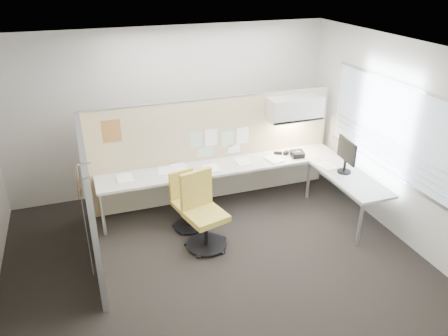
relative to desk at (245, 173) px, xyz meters
name	(u,v)px	position (x,y,z in m)	size (l,w,h in m)	color
floor	(212,256)	(-0.93, -1.13, -0.61)	(5.50, 4.50, 0.01)	black
ceiling	(209,51)	(-0.93, -1.13, 2.20)	(5.50, 4.50, 0.01)	white
wall_back	(170,111)	(-0.93, 1.12, 0.80)	(5.50, 0.02, 2.80)	beige
wall_front	(295,276)	(-0.93, -3.38, 0.80)	(5.50, 0.02, 2.80)	beige
wall_right	(392,138)	(1.82, -1.13, 0.80)	(0.02, 4.50, 2.80)	beige
window_pane	(393,128)	(1.79, -1.13, 0.95)	(0.01, 2.80, 1.30)	#99A4B1
partition_back	(213,150)	(-0.38, 0.47, 0.27)	(4.10, 0.06, 1.75)	tan
partition_left	(90,202)	(-2.43, -0.63, 0.27)	(0.06, 2.20, 1.75)	tan
desk	(245,173)	(0.00, 0.00, 0.00)	(4.00, 2.07, 0.73)	beige
overhead_bin	(295,109)	(0.97, 0.26, 0.91)	(0.90, 0.36, 0.38)	beige
task_light_strip	(294,121)	(0.97, 0.26, 0.70)	(0.60, 0.06, 0.02)	#FFEABF
pinned_papers	(219,141)	(-0.30, 0.44, 0.43)	(1.01, 0.00, 0.47)	#8CBF8C
poster	(111,131)	(-1.98, 0.44, 0.82)	(0.28, 0.00, 0.35)	orange
chair_left	(186,203)	(-1.06, -0.27, -0.19)	(0.49, 0.51, 0.88)	black
chair_right	(203,214)	(-0.96, -0.82, -0.09)	(0.62, 0.64, 1.09)	black
monitor	(346,154)	(1.37, -0.71, 0.44)	(0.21, 0.51, 0.54)	black
phone	(297,154)	(0.96, 0.05, 0.18)	(0.23, 0.21, 0.12)	black
stapler	(278,153)	(0.70, 0.25, 0.15)	(0.14, 0.04, 0.05)	black
tape_dispenser	(286,153)	(0.83, 0.20, 0.16)	(0.10, 0.06, 0.06)	black
coat_hook	(81,195)	(-2.51, -1.41, 0.81)	(0.18, 0.47, 1.41)	silver
paper_stack_0	(125,179)	(-1.89, 0.17, 0.14)	(0.23, 0.30, 0.03)	white
paper_stack_1	(166,171)	(-1.25, 0.22, 0.14)	(0.23, 0.30, 0.02)	white
paper_stack_2	(211,169)	(-0.55, 0.05, 0.15)	(0.23, 0.30, 0.04)	white
paper_stack_3	(243,162)	(0.02, 0.15, 0.14)	(0.23, 0.30, 0.02)	white
paper_stack_4	(274,160)	(0.54, 0.06, 0.14)	(0.23, 0.30, 0.03)	white
paper_stack_5	(326,166)	(1.22, -0.44, 0.14)	(0.23, 0.30, 0.02)	white
paper_stack_6	(179,168)	(-1.03, 0.25, 0.15)	(0.23, 0.30, 0.03)	white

